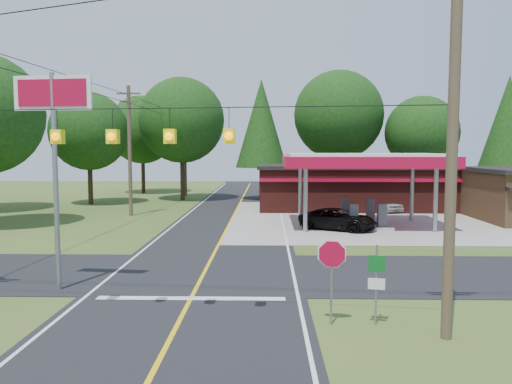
{
  "coord_description": "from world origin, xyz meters",
  "views": [
    {
      "loc": [
        2.62,
        -20.3,
        5.13
      ],
      "look_at": [
        2.0,
        7.0,
        2.8
      ],
      "focal_mm": 35.0,
      "sensor_mm": 36.0,
      "label": 1
    }
  ],
  "objects_px": {
    "suv_car": "(338,219)",
    "big_stop_sign": "(54,127)",
    "octagonal_stop_sign": "(332,261)",
    "sedan_car": "(384,203)",
    "gas_canopy": "(363,163)"
  },
  "relations": [
    {
      "from": "suv_car",
      "to": "big_stop_sign",
      "type": "relative_size",
      "value": 0.62
    },
    {
      "from": "suv_car",
      "to": "big_stop_sign",
      "type": "height_order",
      "value": "big_stop_sign"
    },
    {
      "from": "suv_car",
      "to": "octagonal_stop_sign",
      "type": "height_order",
      "value": "octagonal_stop_sign"
    },
    {
      "from": "suv_car",
      "to": "sedan_car",
      "type": "xyz_separation_m",
      "value": [
        5.17,
        9.6,
        0.0
      ]
    },
    {
      "from": "gas_canopy",
      "to": "suv_car",
      "type": "xyz_separation_m",
      "value": [
        -1.85,
        -1.6,
        -3.59
      ]
    },
    {
      "from": "sedan_car",
      "to": "octagonal_stop_sign",
      "type": "bearing_deg",
      "value": -123.75
    },
    {
      "from": "gas_canopy",
      "to": "octagonal_stop_sign",
      "type": "xyz_separation_m",
      "value": [
        -4.5,
        -19.01,
        -2.36
      ]
    },
    {
      "from": "sedan_car",
      "to": "octagonal_stop_sign",
      "type": "height_order",
      "value": "octagonal_stop_sign"
    },
    {
      "from": "suv_car",
      "to": "gas_canopy",
      "type": "bearing_deg",
      "value": -21.17
    },
    {
      "from": "gas_canopy",
      "to": "suv_car",
      "type": "bearing_deg",
      "value": -139.23
    },
    {
      "from": "gas_canopy",
      "to": "suv_car",
      "type": "distance_m",
      "value": 4.34
    },
    {
      "from": "suv_car",
      "to": "sedan_car",
      "type": "relative_size",
      "value": 1.22
    },
    {
      "from": "gas_canopy",
      "to": "octagonal_stop_sign",
      "type": "bearing_deg",
      "value": -103.31
    },
    {
      "from": "gas_canopy",
      "to": "sedan_car",
      "type": "distance_m",
      "value": 9.37
    },
    {
      "from": "gas_canopy",
      "to": "suv_car",
      "type": "relative_size",
      "value": 2.17
    }
  ]
}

